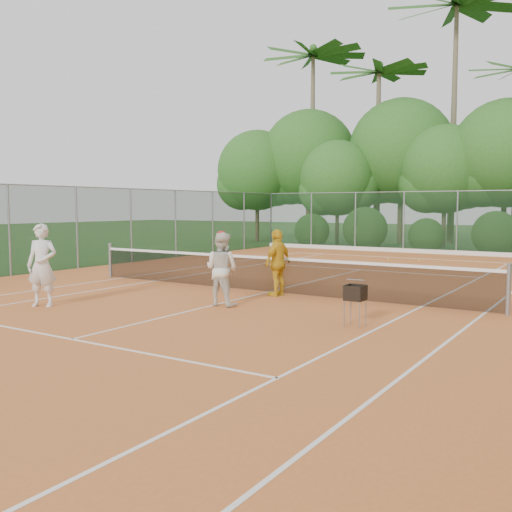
{
  "coord_description": "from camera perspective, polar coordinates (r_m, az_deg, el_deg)",
  "views": [
    {
      "loc": [
        7.89,
        -12.78,
        2.31
      ],
      "look_at": [
        0.42,
        -1.2,
        1.1
      ],
      "focal_mm": 40.0,
      "sensor_mm": 36.0,
      "label": 1
    }
  ],
  "objects": [
    {
      "name": "player_white",
      "position": [
        13.84,
        -20.61,
        -0.87
      ],
      "size": [
        0.82,
        0.72,
        1.9
      ],
      "primitive_type": "imported",
      "rotation": [
        0.0,
        0.0,
        0.47
      ],
      "color": "silver",
      "rests_on": "clay_court"
    },
    {
      "name": "ball_hopper",
      "position": [
        11.03,
        9.9,
        -3.73
      ],
      "size": [
        0.35,
        0.35,
        0.79
      ],
      "rotation": [
        0.0,
        0.0,
        -0.08
      ],
      "color": "gray",
      "rests_on": "clay_court"
    },
    {
      "name": "player_yellow",
      "position": [
        14.54,
        2.2,
        -0.66
      ],
      "size": [
        0.5,
        1.03,
        1.71
      ],
      "primitive_type": "imported",
      "rotation": [
        0.0,
        0.0,
        -1.66
      ],
      "color": "gold",
      "rests_on": "clay_court"
    },
    {
      "name": "fence_back",
      "position": [
        28.89,
        16.97,
        3.22
      ],
      "size": [
        18.07,
        0.07,
        3.0
      ],
      "color": "#19381E",
      "rests_on": "clay_court"
    },
    {
      "name": "player_center_grp",
      "position": [
        13.12,
        -3.46,
        -1.28
      ],
      "size": [
        0.85,
        0.67,
        1.73
      ],
      "color": "silver",
      "rests_on": "clay_court"
    },
    {
      "name": "stray_ball_c",
      "position": [
        24.62,
        16.03,
        -0.45
      ],
      "size": [
        0.07,
        0.07,
        0.07
      ],
      "primitive_type": "sphere",
      "color": "yellow",
      "rests_on": "clay_court"
    },
    {
      "name": "stray_ball_a",
      "position": [
        25.49,
        6.62,
        -0.1
      ],
      "size": [
        0.07,
        0.07,
        0.07
      ],
      "primitive_type": "sphere",
      "color": "gold",
      "rests_on": "clay_court"
    },
    {
      "name": "stray_ball_b",
      "position": [
        24.98,
        13.09,
        -0.3
      ],
      "size": [
        0.07,
        0.07,
        0.07
      ],
      "primitive_type": "sphere",
      "color": "yellow",
      "rests_on": "clay_court"
    },
    {
      "name": "court_markings",
      "position": [
        15.19,
        1.12,
        -3.64
      ],
      "size": [
        11.03,
        23.83,
        0.01
      ],
      "color": "white",
      "rests_on": "clay_court"
    },
    {
      "name": "clay_court",
      "position": [
        15.2,
        1.12,
        -3.69
      ],
      "size": [
        18.0,
        36.0,
        0.02
      ],
      "primitive_type": "cube",
      "color": "#CA6B2E",
      "rests_on": "ground"
    },
    {
      "name": "fence_left",
      "position": [
        20.33,
        -23.45,
        2.37
      ],
      "size": [
        0.07,
        33.07,
        3.0
      ],
      "color": "#19381E",
      "rests_on": "clay_court"
    },
    {
      "name": "ground",
      "position": [
        15.2,
        1.12,
        -3.73
      ],
      "size": [
        120.0,
        120.0,
        0.0
      ],
      "primitive_type": "plane",
      "color": "#234A1A",
      "rests_on": "ground"
    },
    {
      "name": "tropical_treeline",
      "position": [
        33.75,
        21.97,
        9.41
      ],
      "size": [
        32.1,
        8.49,
        15.03
      ],
      "color": "brown",
      "rests_on": "ground"
    },
    {
      "name": "tennis_net",
      "position": [
        15.13,
        1.12,
        -1.74
      ],
      "size": [
        11.97,
        0.1,
        1.1
      ],
      "color": "gray",
      "rests_on": "clay_court"
    }
  ]
}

